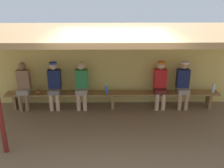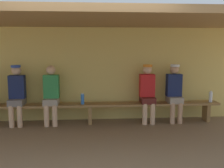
% 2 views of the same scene
% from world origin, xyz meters
% --- Properties ---
extents(ground_plane, '(24.00, 24.00, 0.00)m').
position_xyz_m(ground_plane, '(0.00, 0.00, 0.00)').
color(ground_plane, brown).
extents(back_wall, '(8.00, 0.20, 2.20)m').
position_xyz_m(back_wall, '(0.00, 2.00, 1.10)').
color(back_wall, '#D8BC60').
rests_on(back_wall, ground).
extents(dugout_roof, '(8.00, 2.80, 0.12)m').
position_xyz_m(dugout_roof, '(0.00, 0.70, 2.26)').
color(dugout_roof, '#9E7547').
rests_on(dugout_roof, back_wall).
extents(bench, '(6.00, 0.36, 0.46)m').
position_xyz_m(bench, '(0.00, 1.55, 0.39)').
color(bench, olive).
rests_on(bench, ground).
extents(player_with_sunglasses, '(0.34, 0.42, 1.34)m').
position_xyz_m(player_with_sunglasses, '(1.33, 1.55, 0.75)').
color(player_with_sunglasses, '#591E19').
rests_on(player_with_sunglasses, ground).
extents(player_in_white, '(0.34, 0.42, 1.34)m').
position_xyz_m(player_in_white, '(-1.62, 1.55, 0.75)').
color(player_in_white, slate).
rests_on(player_in_white, ground).
extents(player_in_blue, '(0.34, 0.42, 1.34)m').
position_xyz_m(player_in_blue, '(-0.86, 1.55, 0.73)').
color(player_in_blue, gray).
rests_on(player_in_blue, ground).
extents(player_leftmost, '(0.34, 0.42, 1.34)m').
position_xyz_m(player_leftmost, '(1.96, 1.55, 0.75)').
color(player_leftmost, gray).
rests_on(player_leftmost, ground).
extents(water_bottle_clear, '(0.08, 0.08, 0.26)m').
position_xyz_m(water_bottle_clear, '(2.83, 1.52, 0.58)').
color(water_bottle_clear, silver).
rests_on(water_bottle_clear, bench).
extents(water_bottle_green, '(0.08, 0.08, 0.26)m').
position_xyz_m(water_bottle_green, '(-0.17, 1.51, 0.58)').
color(water_bottle_green, blue).
rests_on(water_bottle_green, bench).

